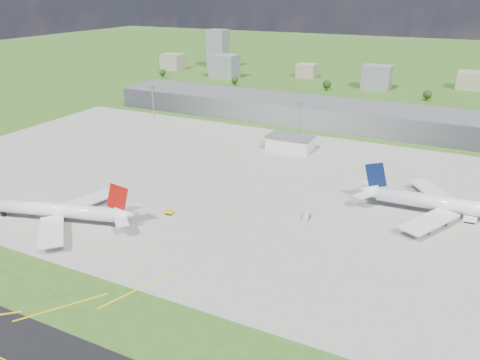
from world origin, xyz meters
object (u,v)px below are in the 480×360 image
at_px(van_white_near, 307,216).
at_px(tug_yellow, 169,213).
at_px(van_white_far, 470,220).
at_px(airliner_red_twin, 57,210).
at_px(airliner_blue_quad, 456,206).

bearing_deg(van_white_near, tug_yellow, 105.76).
bearing_deg(tug_yellow, van_white_far, 15.78).
distance_m(airliner_red_twin, van_white_near, 103.93).
bearing_deg(airliner_red_twin, van_white_near, -167.48).
relative_size(tug_yellow, van_white_far, 0.70).
bearing_deg(airliner_blue_quad, van_white_near, -156.26).
distance_m(airliner_red_twin, van_white_far, 170.87).
xyz_separation_m(airliner_red_twin, airliner_blue_quad, (147.86, 76.16, 0.50)).
distance_m(tug_yellow, van_white_far, 125.76).
xyz_separation_m(airliner_red_twin, van_white_near, (91.93, 48.32, -3.89)).
xyz_separation_m(tug_yellow, van_white_far, (116.11, 48.30, 0.41)).
bearing_deg(airliner_blue_quad, airliner_red_twin, -155.47).
distance_m(airliner_blue_quad, tug_yellow, 121.12).
bearing_deg(airliner_red_twin, airliner_blue_quad, -167.95).
relative_size(airliner_blue_quad, tug_yellow, 20.95).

